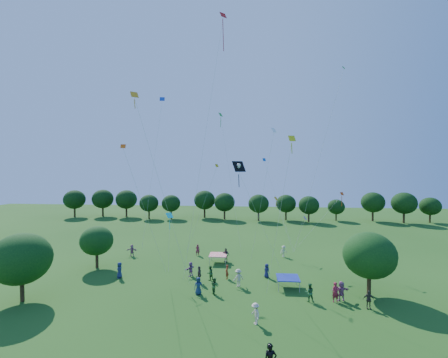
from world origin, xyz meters
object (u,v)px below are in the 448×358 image
Objects in this scene: near_tree_east at (369,255)px; red_high_kite at (215,70)px; near_tree_north at (97,241)px; pirate_kite at (240,169)px; near_tree_west at (21,259)px; tent_red_stripe at (218,255)px; tent_blue at (288,278)px.

red_high_kite is (-14.69, 0.57, 17.93)m from near_tree_east.
near_tree_north is 24.25m from red_high_kite.
pirate_kite is at bearing -46.61° from red_high_kite.
near_tree_west is at bearing -173.75° from pirate_kite.
near_tree_north reaches higher than tent_red_stripe.
near_tree_north is 20.91m from pirate_kite.
red_high_kite reaches higher than tent_blue.
near_tree_east is (31.74, 4.25, -0.05)m from near_tree_west.
red_high_kite is (0.62, -7.79, 20.73)m from tent_red_stripe.
tent_blue is 21.97m from red_high_kite.
tent_blue is at bearing 172.02° from near_tree_east.
pirate_kite reaches higher than tent_red_stripe.
near_tree_west is at bearing -164.19° from red_high_kite.
pirate_kite is (3.16, -10.47, 10.96)m from tent_red_stripe.
tent_red_stripe is 0.08× the size of red_high_kite.
near_tree_north is (2.00, 9.40, -0.59)m from near_tree_west.
near_tree_east is at bearing 7.63° from near_tree_west.
red_high_kite reaches higher than near_tree_north.
red_high_kite reaches higher than near_tree_east.
near_tree_east is 0.23× the size of red_high_kite.
near_tree_north is 0.19× the size of red_high_kite.
pirate_kite is (-4.72, -3.15, 10.96)m from tent_blue.
near_tree_north is at bearing 157.58° from pirate_kite.
red_high_kite is (-7.25, -0.47, 20.73)m from tent_blue.
near_tree_west is 32.02m from near_tree_east.
near_tree_west is at bearing -167.71° from tent_blue.
tent_red_stripe is (16.42, 12.61, -2.85)m from near_tree_west.
near_tree_west reaches higher than near_tree_north.
near_tree_west is 9.63m from near_tree_north.
pirate_kite is at bearing -170.18° from near_tree_east.
tent_blue is (22.29, -4.10, -2.26)m from near_tree_north.
near_tree_west is 0.24× the size of red_high_kite.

